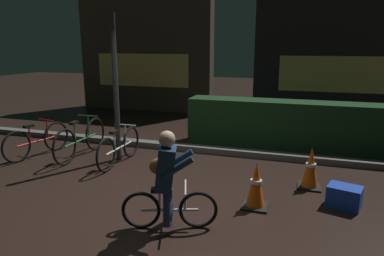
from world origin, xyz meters
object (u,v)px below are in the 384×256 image
blue_crate (344,196)px  street_post (116,89)px  parked_bike_left_mid (81,139)px  parked_bike_center_left (119,147)px  cyclist (167,180)px  parked_bike_leftmost (37,141)px  traffic_cone_far (311,168)px  traffic_cone_near (256,185)px

blue_crate → street_post: bearing=167.5°
parked_bike_left_mid → blue_crate: size_ratio=4.00×
parked_bike_center_left → cyclist: bearing=-137.6°
street_post → parked_bike_leftmost: bearing=-168.9°
parked_bike_center_left → parked_bike_leftmost: bearing=93.1°
traffic_cone_far → parked_bike_center_left: bearing=178.3°
parked_bike_leftmost → traffic_cone_far: parked_bike_leftmost is taller
cyclist → parked_bike_center_left: bearing=113.5°
cyclist → traffic_cone_far: bearing=29.0°
parked_bike_left_mid → traffic_cone_far: bearing=-94.5°
parked_bike_left_mid → traffic_cone_far: size_ratio=2.63×
parked_bike_leftmost → parked_bike_center_left: size_ratio=0.98×
parked_bike_center_left → traffic_cone_far: size_ratio=2.34×
traffic_cone_near → traffic_cone_far: 1.21m
street_post → parked_bike_left_mid: size_ratio=1.59×
street_post → blue_crate: street_post is taller
blue_crate → parked_bike_center_left: bearing=170.4°
parked_bike_leftmost → traffic_cone_far: 5.29m
parked_bike_left_mid → traffic_cone_near: size_ratio=2.64×
parked_bike_left_mid → cyclist: cyclist is taller
parked_bike_left_mid → blue_crate: (4.88, -0.81, -0.22)m
traffic_cone_near → blue_crate: 1.26m
parked_bike_left_mid → blue_crate: 4.95m
traffic_cone_far → parked_bike_leftmost: bearing=179.9°
parked_bike_center_left → parked_bike_left_mid: bearing=81.6°
street_post → parked_bike_center_left: size_ratio=1.79×
blue_crate → cyclist: size_ratio=0.35×
street_post → cyclist: street_post is taller
parked_bike_left_mid → cyclist: bearing=-128.9°
parked_bike_leftmost → blue_crate: (5.75, -0.57, -0.18)m
traffic_cone_near → parked_bike_left_mid: bearing=161.9°
parked_bike_center_left → blue_crate: bearing=-99.3°
parked_bike_leftmost → cyclist: (3.60, -1.87, 0.30)m
parked_bike_leftmost → traffic_cone_far: bearing=-78.5°
parked_bike_leftmost → traffic_cone_near: (4.57, -0.97, -0.01)m
traffic_cone_near → street_post: bearing=155.8°
street_post → traffic_cone_far: size_ratio=4.20×
parked_bike_leftmost → parked_bike_center_left: 1.83m
parked_bike_center_left → traffic_cone_near: size_ratio=2.35×
street_post → traffic_cone_far: street_post is taller
street_post → traffic_cone_near: 3.35m
parked_bike_leftmost → street_post: bearing=-67.4°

